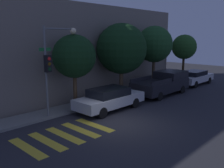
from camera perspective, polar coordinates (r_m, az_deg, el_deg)
ground_plane at (r=13.07m, az=1.54°, el=-9.13°), size 60.00×60.00×0.00m
sidewalk at (r=15.88m, az=-9.30°, el=-5.37°), size 26.00×1.62×0.14m
building_row at (r=18.84m, az=-17.44°, el=7.01°), size 26.00×6.00×6.74m
crosswalk at (r=11.88m, az=-10.79°, el=-11.42°), size 4.14×2.60×0.00m
traffic_light_pole at (r=13.90m, az=-13.18°, el=5.99°), size 2.42×0.56×5.02m
sedan_near_corner at (r=15.28m, az=-0.53°, el=-3.30°), size 4.65×1.82×1.39m
pickup_truck at (r=19.86m, az=11.54°, el=0.20°), size 5.20×2.12×1.73m
sedan_middle at (r=24.66m, az=18.35°, el=1.50°), size 4.67×1.77×1.31m
tree_near_corner at (r=15.23m, az=-8.63°, el=6.24°), size 2.63×2.63×4.61m
tree_midblock at (r=18.15m, az=2.20°, el=8.05°), size 3.65×3.65×5.42m
tree_far_end at (r=21.42m, az=9.64°, el=8.93°), size 3.04×3.04×5.34m
tree_behind_truck at (r=25.92m, az=16.17°, el=8.10°), size 2.42×2.42×4.66m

